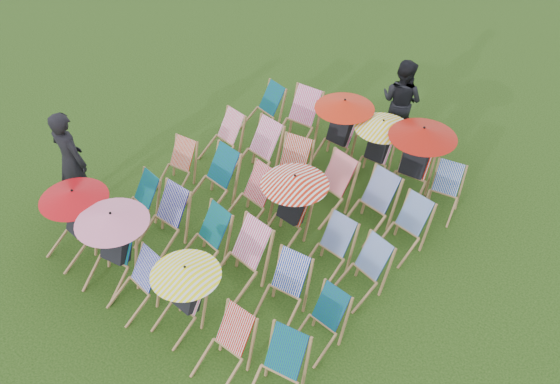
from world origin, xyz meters
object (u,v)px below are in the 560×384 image
Objects in this scene: deckchair_29 at (443,192)px; person_rear at (401,101)px; deckchair_5 at (276,374)px; deckchair_0 at (73,221)px; person_left at (71,161)px.

person_rear is at bearing 129.48° from deckchair_29.
deckchair_0 is at bearing 170.40° from deckchair_5.
person_left is (-4.96, -3.87, 0.54)m from deckchair_29.
deckchair_29 is at bearing -143.85° from person_left.
deckchair_0 is 6.41m from person_rear.
person_left is at bearing 162.17° from deckchair_5.
deckchair_29 is (3.99, 4.60, -0.25)m from deckchair_0.
deckchair_5 is at bearing 107.56° from person_rear.
deckchair_0 is 1.25m from person_left.
deckchair_5 is (4.11, 0.01, -0.20)m from deckchair_0.
deckchair_5 is at bearing 170.13° from person_left.
deckchair_0 is 0.72× the size of person_rear.
deckchair_29 is at bearing 81.78° from deckchair_5.
deckchair_0 reaches higher than deckchair_29.
deckchair_5 is at bearing 4.45° from deckchair_0.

